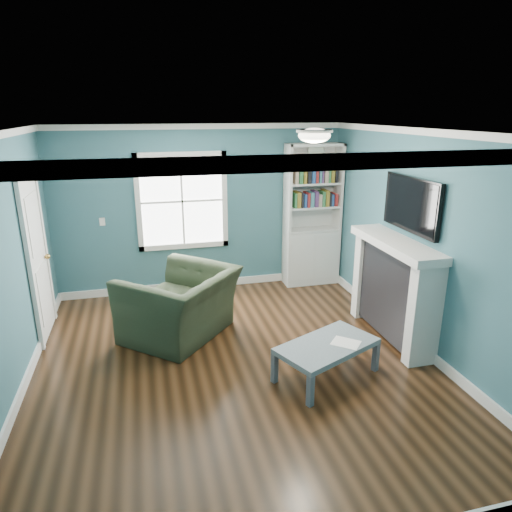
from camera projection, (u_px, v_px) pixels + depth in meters
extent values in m
plane|color=black|center=(235.00, 365.00, 5.24)|extent=(5.00, 5.00, 0.00)
plane|color=#336571|center=(202.00, 210.00, 7.15)|extent=(4.50, 0.00, 4.50)
plane|color=#336571|center=(324.00, 392.00, 2.53)|extent=(4.50, 0.00, 4.50)
plane|color=#336571|center=(1.00, 276.00, 4.31)|extent=(0.00, 5.00, 5.00)
plane|color=#336571|center=(421.00, 243.00, 5.36)|extent=(0.00, 5.00, 5.00)
plane|color=white|center=(232.00, 131.00, 4.44)|extent=(5.00, 5.00, 0.00)
cube|color=white|center=(205.00, 284.00, 7.51)|extent=(4.50, 0.03, 0.12)
cube|color=white|center=(23.00, 388.00, 4.70)|extent=(0.03, 5.00, 0.12)
cube|color=white|center=(409.00, 338.00, 5.74)|extent=(0.03, 5.00, 0.12)
cube|color=white|center=(199.00, 126.00, 6.74)|extent=(4.50, 0.04, 0.08)
cube|color=white|center=(334.00, 162.00, 2.16)|extent=(4.50, 0.04, 0.08)
cube|color=white|center=(432.00, 132.00, 4.97)|extent=(0.04, 5.00, 0.08)
cube|color=white|center=(182.00, 201.00, 7.02)|extent=(1.24, 0.01, 1.34)
cube|color=white|center=(138.00, 204.00, 6.86)|extent=(0.08, 0.06, 1.50)
cube|color=white|center=(224.00, 199.00, 7.17)|extent=(0.08, 0.06, 1.50)
cube|color=white|center=(184.00, 246.00, 7.23)|extent=(1.40, 0.06, 0.08)
cube|color=white|center=(180.00, 154.00, 6.79)|extent=(1.40, 0.06, 0.08)
cube|color=white|center=(182.00, 201.00, 7.01)|extent=(1.24, 0.03, 0.03)
cube|color=white|center=(182.00, 201.00, 7.01)|extent=(0.03, 0.03, 1.34)
cube|color=silver|center=(311.00, 257.00, 7.63)|extent=(0.90, 0.35, 0.90)
cube|color=silver|center=(288.00, 189.00, 7.18)|extent=(0.04, 0.35, 1.40)
cube|color=silver|center=(338.00, 187.00, 7.38)|extent=(0.04, 0.35, 1.40)
cube|color=silver|center=(310.00, 187.00, 7.43)|extent=(0.90, 0.02, 1.40)
cube|color=silver|center=(315.00, 145.00, 7.07)|extent=(0.90, 0.35, 0.04)
cube|color=silver|center=(312.00, 229.00, 7.49)|extent=(0.84, 0.33, 0.03)
cube|color=silver|center=(313.00, 207.00, 7.37)|extent=(0.84, 0.33, 0.03)
cube|color=silver|center=(313.00, 183.00, 7.25)|extent=(0.84, 0.33, 0.03)
cube|color=silver|center=(314.00, 160.00, 7.14)|extent=(0.84, 0.33, 0.03)
cube|color=#33723F|center=(313.00, 199.00, 7.31)|extent=(0.70, 0.25, 0.22)
cube|color=olive|center=(314.00, 175.00, 7.20)|extent=(0.70, 0.25, 0.22)
cylinder|color=beige|center=(316.00, 151.00, 7.05)|extent=(0.26, 0.06, 0.26)
cube|color=black|center=(394.00, 293.00, 5.73)|extent=(0.30, 1.20, 1.10)
cube|color=black|center=(391.00, 308.00, 5.78)|extent=(0.22, 0.65, 0.70)
cube|color=silver|center=(424.00, 315.00, 5.10)|extent=(0.36, 0.16, 1.20)
cube|color=silver|center=(368.00, 275.00, 6.34)|extent=(0.36, 0.16, 1.20)
cube|color=silver|center=(396.00, 244.00, 5.52)|extent=(0.44, 1.58, 0.10)
cube|color=black|center=(411.00, 204.00, 5.41)|extent=(0.06, 1.10, 0.65)
cube|color=silver|center=(37.00, 258.00, 5.69)|extent=(0.04, 0.80, 2.05)
cube|color=white|center=(30.00, 270.00, 5.28)|extent=(0.05, 0.08, 2.13)
cube|color=white|center=(45.00, 248.00, 6.11)|extent=(0.05, 0.08, 2.13)
cube|color=white|center=(25.00, 173.00, 5.37)|extent=(0.05, 0.98, 0.08)
sphere|color=#BF8C3F|center=(47.00, 257.00, 6.01)|extent=(0.07, 0.07, 0.07)
ellipsoid|color=white|center=(314.00, 135.00, 4.76)|extent=(0.34, 0.34, 0.15)
cylinder|color=white|center=(315.00, 131.00, 4.75)|extent=(0.38, 0.38, 0.03)
cube|color=white|center=(102.00, 222.00, 6.81)|extent=(0.08, 0.01, 0.12)
imported|color=black|center=(179.00, 294.00, 5.77)|extent=(1.51, 1.55, 1.15)
cube|color=#545964|center=(310.00, 391.00, 4.47)|extent=(0.08, 0.08, 0.34)
cube|color=#545964|center=(376.00, 357.00, 5.08)|extent=(0.08, 0.08, 0.34)
cube|color=#545964|center=(275.00, 368.00, 4.87)|extent=(0.08, 0.08, 0.34)
cube|color=#545964|center=(339.00, 339.00, 5.48)|extent=(0.08, 0.08, 0.34)
cube|color=slate|center=(327.00, 346.00, 4.91)|extent=(1.24, 0.99, 0.06)
cube|color=white|center=(346.00, 343.00, 4.92)|extent=(0.37, 0.36, 0.00)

